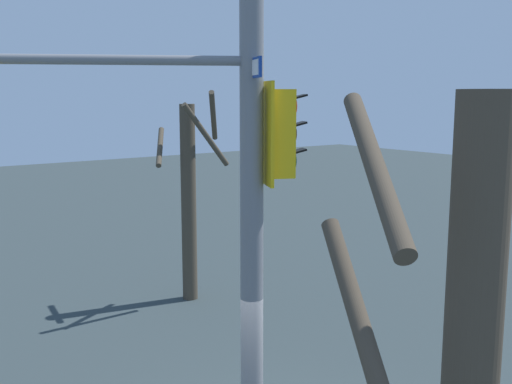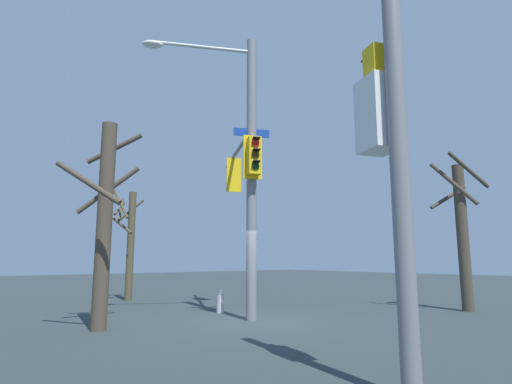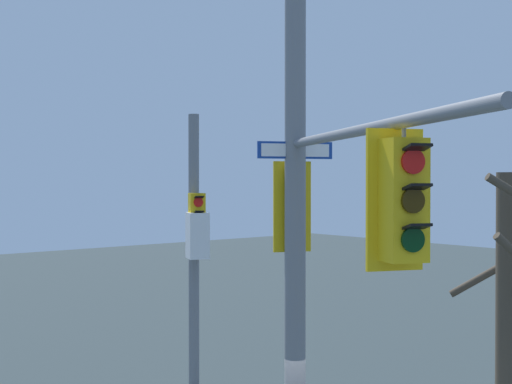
% 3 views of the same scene
% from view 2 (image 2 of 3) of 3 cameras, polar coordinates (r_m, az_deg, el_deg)
% --- Properties ---
extents(ground_plane, '(80.00, 80.00, 0.00)m').
position_cam_2_polar(ground_plane, '(11.99, -0.38, -17.21)').
color(ground_plane, '#2D383A').
extents(main_signal_pole_assembly, '(5.30, 5.46, 8.40)m').
position_cam_2_polar(main_signal_pole_assembly, '(13.02, -1.73, 4.07)').
color(main_signal_pole_assembly, slate).
rests_on(main_signal_pole_assembly, ground).
extents(secondary_pole_assembly, '(0.87, 0.65, 6.62)m').
position_cam_2_polar(secondary_pole_assembly, '(6.15, 17.53, 9.25)').
color(secondary_pole_assembly, slate).
rests_on(secondary_pole_assembly, ground).
extents(fire_hydrant, '(0.38, 0.24, 0.73)m').
position_cam_2_polar(fire_hydrant, '(13.91, -4.87, -14.62)').
color(fire_hydrant, '#B2B2B7').
rests_on(fire_hydrant, ground).
extents(bare_tree_behind_pole, '(1.60, 1.54, 4.82)m').
position_cam_2_polar(bare_tree_behind_pole, '(18.61, -16.83, -6.18)').
color(bare_tree_behind_pole, '#4C452F').
rests_on(bare_tree_behind_pole, ground).
extents(bare_tree_across_street, '(1.96, 1.94, 5.23)m').
position_cam_2_polar(bare_tree_across_street, '(15.81, 26.17, -4.67)').
color(bare_tree_across_street, '#443B2F').
rests_on(bare_tree_across_street, ground).
extents(bare_tree_corner, '(2.29, 2.28, 5.15)m').
position_cam_2_polar(bare_tree_corner, '(11.16, -19.90, -3.26)').
color(bare_tree_corner, '#483E30').
rests_on(bare_tree_corner, ground).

